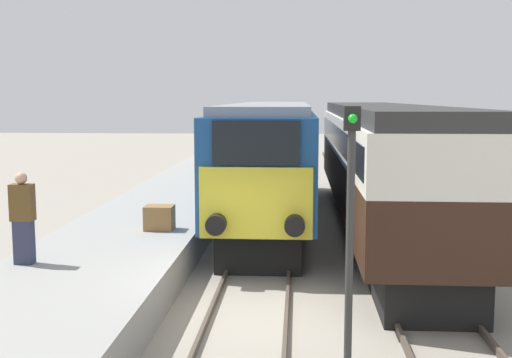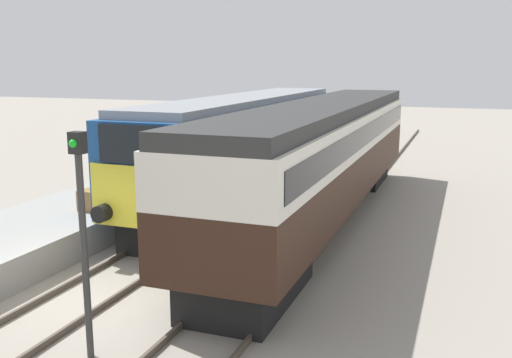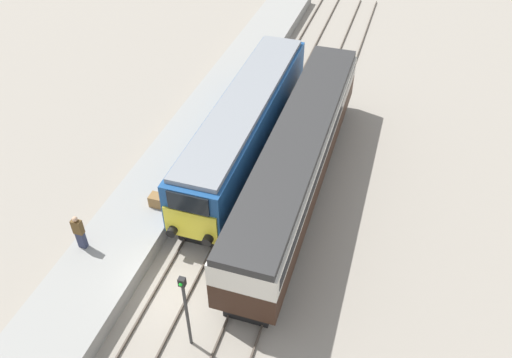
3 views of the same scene
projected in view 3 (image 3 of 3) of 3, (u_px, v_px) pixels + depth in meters
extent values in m
plane|color=gray|center=(174.00, 290.00, 21.25)|extent=(120.00, 120.00, 0.00)
cube|color=gray|center=(180.00, 157.00, 27.53)|extent=(3.50, 50.00, 0.83)
cube|color=#4C4238|center=(203.00, 208.00, 24.99)|extent=(0.07, 60.00, 0.14)
cube|color=#4C4238|center=(230.00, 214.00, 24.66)|extent=(0.07, 60.00, 0.14)
cube|color=#4C4238|center=(268.00, 222.00, 24.21)|extent=(0.07, 60.00, 0.14)
cube|color=#4C4238|center=(296.00, 229.00, 23.88)|extent=(0.07, 60.00, 0.14)
cube|color=black|center=(214.00, 208.00, 24.34)|extent=(2.03, 4.00, 1.00)
cube|color=black|center=(272.00, 102.00, 31.69)|extent=(2.03, 4.00, 1.00)
cube|color=navy|center=(246.00, 121.00, 26.83)|extent=(2.70, 15.17, 2.64)
cube|color=yellow|center=(191.00, 226.00, 21.66)|extent=(2.48, 0.10, 1.58)
cube|color=black|center=(188.00, 204.00, 20.80)|extent=(1.89, 0.10, 0.95)
cube|color=gray|center=(246.00, 98.00, 25.90)|extent=(2.38, 14.57, 0.24)
cylinder|color=black|center=(172.00, 232.00, 22.00)|extent=(0.44, 0.35, 0.44)
cylinder|color=black|center=(208.00, 240.00, 21.60)|extent=(0.44, 0.35, 0.44)
cube|color=black|center=(259.00, 280.00, 21.05)|extent=(1.89, 3.60, 0.95)
cube|color=black|center=(323.00, 115.00, 30.66)|extent=(1.89, 3.60, 0.95)
cube|color=#331E14|center=(298.00, 164.00, 25.08)|extent=(2.70, 17.69, 1.42)
cube|color=silver|center=(300.00, 144.00, 24.25)|extent=(2.71, 17.69, 1.12)
cube|color=black|center=(300.00, 144.00, 24.25)|extent=(2.75, 16.98, 0.62)
cube|color=#2D2D2D|center=(300.00, 132.00, 23.77)|extent=(2.48, 17.69, 0.36)
cube|color=#2D334C|center=(82.00, 240.00, 21.76)|extent=(0.36, 0.24, 0.86)
cube|color=brown|center=(77.00, 227.00, 21.25)|extent=(0.44, 0.26, 0.72)
sphere|color=tan|center=(75.00, 219.00, 20.94)|extent=(0.23, 0.23, 0.23)
cylinder|color=#333333|center=(187.00, 316.00, 18.19)|extent=(0.12, 0.12, 3.60)
cube|color=black|center=(182.00, 282.00, 16.90)|extent=(0.24, 0.20, 0.36)
sphere|color=green|center=(181.00, 284.00, 16.82)|extent=(0.14, 0.14, 0.14)
cube|color=olive|center=(157.00, 200.00, 23.86)|extent=(0.70, 0.56, 0.60)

